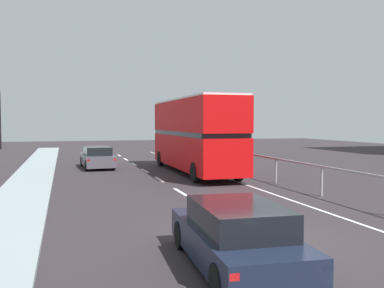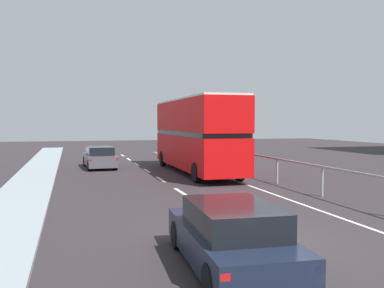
% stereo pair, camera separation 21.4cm
% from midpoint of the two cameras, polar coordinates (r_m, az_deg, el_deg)
% --- Properties ---
extents(ground_plane, '(75.11, 120.00, 0.10)m').
position_cam_midpoint_polar(ground_plane, '(10.98, 8.83, -12.92)').
color(ground_plane, '#2C262A').
extents(lane_paint_markings, '(3.65, 46.00, 0.01)m').
position_cam_midpoint_polar(lane_paint_markings, '(19.47, 3.61, -5.77)').
color(lane_paint_markings, silver).
rests_on(lane_paint_markings, ground).
extents(bridge_side_railing, '(0.10, 42.00, 1.22)m').
position_cam_midpoint_polar(bridge_side_railing, '(20.99, 10.85, -2.47)').
color(bridge_side_railing, gray).
rests_on(bridge_side_railing, ground).
extents(double_decker_bus_red, '(2.62, 11.21, 4.29)m').
position_cam_midpoint_polar(double_decker_bus_red, '(24.84, 0.04, 1.43)').
color(double_decker_bus_red, red).
rests_on(double_decker_bus_red, ground).
extents(hatchback_car_near, '(1.98, 4.53, 1.34)m').
position_cam_midpoint_polar(hatchback_car_near, '(8.81, 5.10, -12.19)').
color(hatchback_car_near, '#171E32').
rests_on(hatchback_car_near, ground).
extents(sedan_car_ahead, '(1.98, 4.56, 1.38)m').
position_cam_midpoint_polar(sedan_car_ahead, '(28.22, -12.73, -1.78)').
color(sedan_car_ahead, '#4A4852').
rests_on(sedan_car_ahead, ground).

